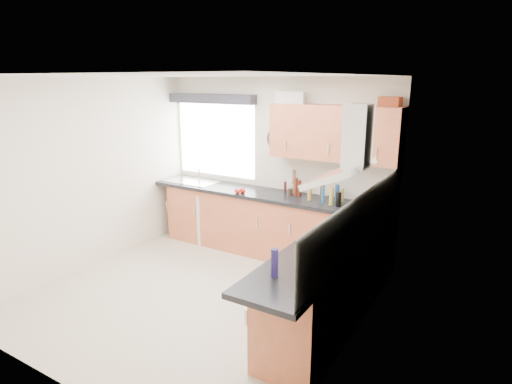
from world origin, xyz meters
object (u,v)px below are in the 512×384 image
Objects in this scene: oven at (332,282)px; washing_machine at (220,218)px; extractor_hood at (348,155)px; upper_cabinets at (334,133)px.

oven is 1.09× the size of washing_machine.
extractor_hood reaches higher than washing_machine.
extractor_hood is 3.03m from washing_machine.
upper_cabinets reaches higher than washing_machine.
upper_cabinets is 2.18× the size of washing_machine.
washing_machine is at bearing 153.13° from extractor_hood.
extractor_hood is (0.10, -0.00, 1.34)m from oven.
upper_cabinets is (-0.55, 1.32, 1.38)m from oven.
extractor_hood reaches higher than oven.
upper_cabinets is at bearing 112.54° from oven.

